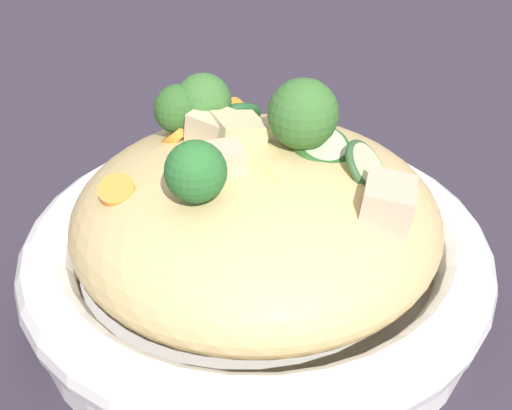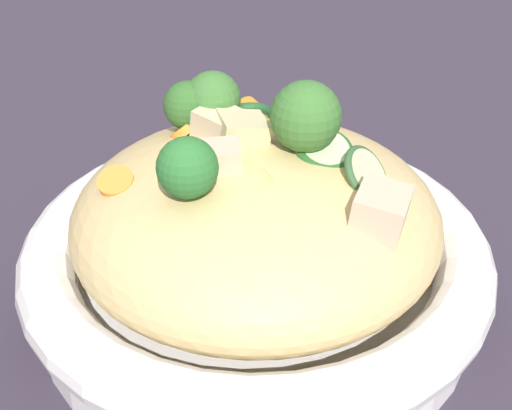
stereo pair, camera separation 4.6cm
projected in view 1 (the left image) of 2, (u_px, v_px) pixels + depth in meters
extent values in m
plane|color=#322A38|center=(256.00, 299.00, 0.51)|extent=(3.00, 3.00, 0.00)
cylinder|color=white|center=(256.00, 286.00, 0.50)|extent=(0.30, 0.30, 0.02)
torus|color=white|center=(256.00, 250.00, 0.48)|extent=(0.32, 0.32, 0.04)
ellipsoid|color=tan|center=(256.00, 217.00, 0.47)|extent=(0.25, 0.25, 0.10)
torus|color=tan|center=(340.00, 179.00, 0.45)|extent=(0.05, 0.05, 0.02)
torus|color=tan|center=(313.00, 153.00, 0.48)|extent=(0.09, 0.09, 0.03)
torus|color=#D3B869|center=(241.00, 194.00, 0.42)|extent=(0.05, 0.05, 0.02)
cone|color=#A1B576|center=(302.00, 149.00, 0.46)|extent=(0.02, 0.02, 0.02)
sphere|color=#3A6E2E|center=(303.00, 114.00, 0.44)|extent=(0.05, 0.05, 0.05)
cone|color=#9FBD74|center=(197.00, 203.00, 0.41)|extent=(0.03, 0.03, 0.02)
sphere|color=#2C6E2F|center=(196.00, 171.00, 0.40)|extent=(0.05, 0.05, 0.04)
cone|color=#9BB671|center=(180.00, 136.00, 0.49)|extent=(0.02, 0.02, 0.02)
sphere|color=#316228|center=(179.00, 109.00, 0.48)|extent=(0.05, 0.05, 0.03)
cone|color=#9ABA6F|center=(205.00, 130.00, 0.49)|extent=(0.02, 0.02, 0.02)
sphere|color=#3C6F30|center=(203.00, 101.00, 0.48)|extent=(0.04, 0.04, 0.04)
cylinder|color=orange|center=(232.00, 113.00, 0.52)|extent=(0.03, 0.03, 0.02)
cylinder|color=orange|center=(117.00, 191.00, 0.43)|extent=(0.03, 0.03, 0.01)
cylinder|color=orange|center=(178.00, 134.00, 0.48)|extent=(0.03, 0.03, 0.02)
cylinder|color=beige|center=(236.00, 115.00, 0.51)|extent=(0.04, 0.04, 0.03)
torus|color=#215328|center=(236.00, 115.00, 0.51)|extent=(0.05, 0.05, 0.03)
cylinder|color=beige|center=(366.00, 168.00, 0.44)|extent=(0.03, 0.04, 0.03)
torus|color=#30542E|center=(366.00, 168.00, 0.44)|extent=(0.03, 0.04, 0.03)
cylinder|color=beige|center=(322.00, 146.00, 0.45)|extent=(0.04, 0.04, 0.02)
torus|color=#265722|center=(322.00, 146.00, 0.45)|extent=(0.05, 0.05, 0.02)
cube|color=#C8B28B|center=(214.00, 130.00, 0.47)|extent=(0.03, 0.03, 0.03)
cube|color=#C6BE88|center=(237.00, 134.00, 0.46)|extent=(0.04, 0.05, 0.03)
cube|color=#CDB293|center=(390.00, 199.00, 0.42)|extent=(0.04, 0.04, 0.03)
cube|color=#C8B594|center=(224.00, 162.00, 0.43)|extent=(0.04, 0.04, 0.02)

